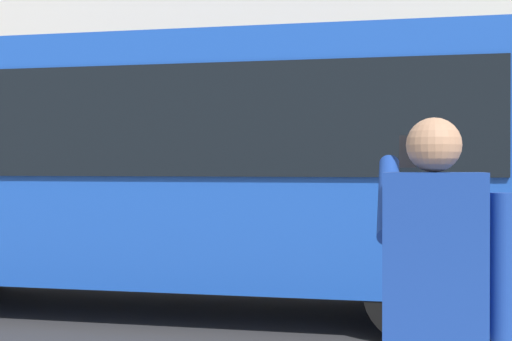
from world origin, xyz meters
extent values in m
plane|color=#2B2B2D|center=(0.00, 0.00, 0.00)|extent=(60.00, 60.00, 0.00)
cube|color=#1947AD|center=(1.79, 0.10, 1.70)|extent=(9.00, 2.50, 2.60)
cube|color=black|center=(1.79, 1.36, 2.10)|extent=(7.60, 0.06, 1.10)
cylinder|color=black|center=(-1.21, -1.00, 0.50)|extent=(1.00, 0.28, 1.00)
cylinder|color=black|center=(-1.21, 1.20, 0.50)|extent=(1.00, 0.28, 1.00)
cube|color=navy|center=(-1.18, 4.95, 1.30)|extent=(0.40, 0.24, 0.66)
sphere|color=#A87A5B|center=(-1.18, 4.95, 1.74)|extent=(0.22, 0.22, 0.22)
cylinder|color=navy|center=(-1.44, 4.95, 1.26)|extent=(0.09, 0.09, 0.58)
cylinder|color=navy|center=(-1.00, 4.79, 1.52)|extent=(0.09, 0.48, 0.37)
cube|color=black|center=(-1.08, 4.65, 1.72)|extent=(0.07, 0.01, 0.14)
camera|label=1|loc=(-1.04, 7.79, 1.66)|focal=48.26mm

